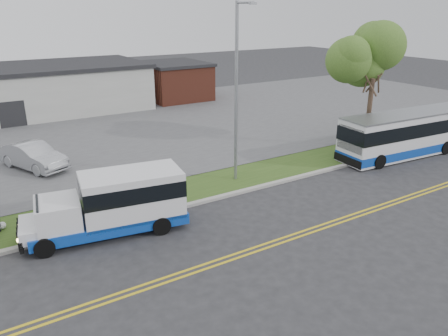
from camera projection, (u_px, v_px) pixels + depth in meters
ground at (216, 210)px, 21.20m from camera, size 140.00×140.00×0.00m
lane_line_north at (263, 244)px, 18.14m from camera, size 70.00×0.12×0.01m
lane_line_south at (268, 248)px, 17.90m from camera, size 70.00×0.12×0.01m
curb at (204, 201)px, 22.05m from camera, size 80.00×0.30×0.15m
verge at (188, 190)px, 23.49m from camera, size 80.00×3.30×0.10m
parking_lot at (106, 131)px, 34.71m from camera, size 80.00×25.00×0.10m
commercial_building at (2, 92)px, 38.95m from camera, size 25.40×10.40×4.35m
brick_wing at (174, 81)px, 46.44m from camera, size 6.30×7.30×3.90m
tree_east at (375, 58)px, 28.42m from camera, size 5.20×5.20×8.33m
streetlight_near at (237, 89)px, 23.06m from camera, size 0.35×1.53×9.50m
shuttle_bus at (117, 201)px, 18.79m from camera, size 7.15×3.25×2.65m
transit_bus at (409, 134)px, 28.76m from camera, size 10.54×3.16×2.88m
parked_car_a at (33, 156)px, 26.22m from camera, size 3.52×5.06×1.58m
grocery_bag_right at (2, 225)px, 19.18m from camera, size 0.32×0.32×0.32m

